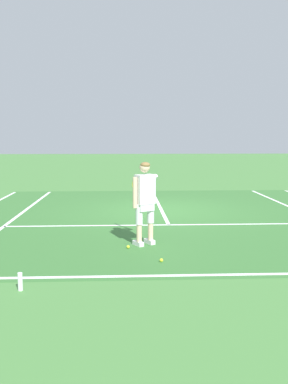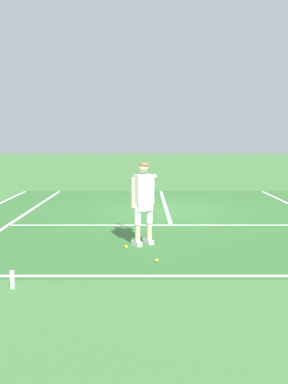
% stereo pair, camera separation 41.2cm
% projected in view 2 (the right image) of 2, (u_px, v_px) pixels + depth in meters
% --- Properties ---
extents(ground_plane, '(80.00, 80.00, 0.00)m').
position_uv_depth(ground_plane, '(167.00, 210.00, 12.57)').
color(ground_plane, '#477F3D').
extents(court_inner_surface, '(10.98, 10.64, 0.00)m').
position_uv_depth(court_inner_surface, '(169.00, 215.00, 11.75)').
color(court_inner_surface, '#387033').
rests_on(court_inner_surface, ground).
extents(line_baseline, '(10.98, 0.10, 0.01)m').
position_uv_depth(line_baseline, '(187.00, 276.00, 6.67)').
color(line_baseline, white).
rests_on(line_baseline, ground).
extents(line_service, '(8.23, 0.10, 0.01)m').
position_uv_depth(line_service, '(172.00, 225.00, 10.48)').
color(line_service, white).
rests_on(line_service, ground).
extents(line_centre_service, '(0.10, 6.40, 0.01)m').
position_uv_depth(line_centre_service, '(165.00, 204.00, 13.65)').
color(line_centre_service, white).
rests_on(line_centre_service, ground).
extents(line_singles_left, '(0.10, 10.24, 0.01)m').
position_uv_depth(line_singles_left, '(23.00, 215.00, 11.75)').
color(line_singles_left, white).
rests_on(line_singles_left, ground).
extents(tennis_player, '(0.55, 1.22, 1.71)m').
position_uv_depth(tennis_player, '(144.00, 197.00, 8.48)').
color(tennis_player, white).
rests_on(tennis_player, ground).
extents(tennis_ball_near_feet, '(0.07, 0.07, 0.07)m').
position_uv_depth(tennis_ball_near_feet, '(127.00, 247.00, 8.33)').
color(tennis_ball_near_feet, '#CCE02D').
rests_on(tennis_ball_near_feet, ground).
extents(tennis_ball_by_baseline, '(0.07, 0.07, 0.07)m').
position_uv_depth(tennis_ball_by_baseline, '(157.00, 260.00, 7.41)').
color(tennis_ball_by_baseline, '#CCE02D').
rests_on(tennis_ball_by_baseline, ground).
extents(water_bottle, '(0.07, 0.07, 0.27)m').
position_uv_depth(water_bottle, '(13.00, 280.00, 6.13)').
color(water_bottle, white).
rests_on(water_bottle, ground).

